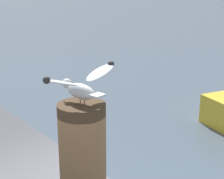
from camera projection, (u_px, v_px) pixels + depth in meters
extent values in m
cylinder|color=#4C3823|center=(83.00, 162.00, 2.43)|extent=(0.32, 0.32, 0.83)
cylinder|color=#C66760|center=(84.00, 101.00, 2.31)|extent=(0.01, 0.01, 0.04)
cylinder|color=#C66760|center=(80.00, 103.00, 2.29)|extent=(0.01, 0.01, 0.04)
ellipsoid|color=silver|center=(81.00, 91.00, 2.29)|extent=(0.24, 0.13, 0.10)
sphere|color=silver|center=(67.00, 83.00, 2.36)|extent=(0.06, 0.06, 0.06)
cone|color=gold|center=(61.00, 82.00, 2.40)|extent=(0.05, 0.03, 0.02)
cube|color=silver|center=(98.00, 95.00, 2.19)|extent=(0.08, 0.09, 0.01)
ellipsoid|color=silver|center=(100.00, 72.00, 2.37)|extent=(0.16, 0.25, 0.09)
sphere|color=#2B2B2B|center=(111.00, 64.00, 2.44)|extent=(0.04, 0.04, 0.04)
ellipsoid|color=silver|center=(61.00, 83.00, 2.14)|extent=(0.16, 0.25, 0.09)
sphere|color=#2B2B2B|center=(47.00, 80.00, 2.05)|extent=(0.04, 0.04, 0.04)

